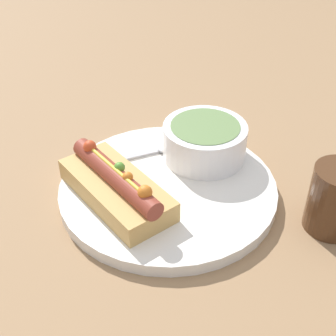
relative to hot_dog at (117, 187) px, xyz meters
The scene contains 6 objects.
ground_plane 0.08m from the hot_dog, 92.65° to the left, with size 4.00×4.00×0.00m, color #93704C.
dinner_plate 0.08m from the hot_dog, 92.65° to the left, with size 0.29×0.29×0.02m.
hot_dog is the anchor object (origin of this frame).
soup_bowl 0.15m from the hot_dog, 105.87° to the left, with size 0.12×0.12×0.05m.
spoon 0.12m from the hot_dog, 130.22° to the left, with size 0.03×0.17×0.01m.
drinking_glass 0.26m from the hot_dog, 59.67° to the left, with size 0.06×0.06×0.09m.
Camera 1 is at (0.44, -0.20, 0.41)m, focal length 50.00 mm.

